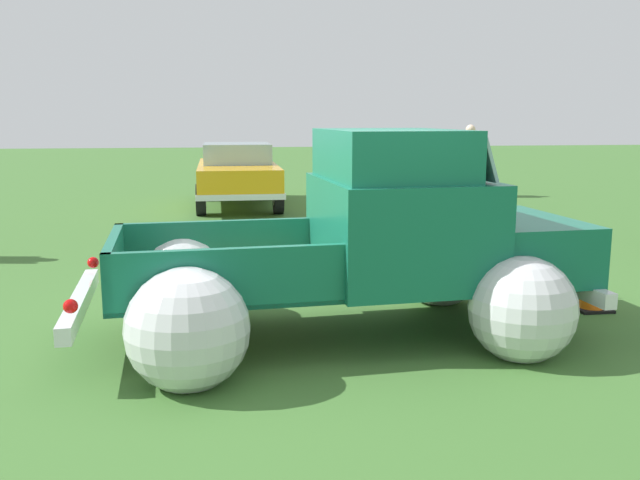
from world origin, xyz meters
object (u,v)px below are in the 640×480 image
object	(u,v)px
show_car_1	(384,170)
lane_cone_1	(564,271)
show_car_0	(237,172)
lane_cone_0	(593,281)
vintage_pickup_truck	(373,255)
spectator_0	(470,155)

from	to	relation	value
show_car_1	lane_cone_1	bearing A→B (deg)	-11.42
show_car_0	lane_cone_0	xyz separation A→B (m)	(3.55, -9.11, -0.47)
show_car_1	show_car_0	bearing A→B (deg)	-99.16
lane_cone_0	vintage_pickup_truck	bearing A→B (deg)	-169.95
spectator_0	lane_cone_0	xyz separation A→B (m)	(-2.37, -10.21, -0.74)
vintage_pickup_truck	spectator_0	xyz separation A→B (m)	(4.87, 10.65, 0.30)
vintage_pickup_truck	lane_cone_0	size ratio (longest dim) A/B	7.54
show_car_0	show_car_1	world-z (taller)	same
show_car_1	lane_cone_1	xyz separation A→B (m)	(0.01, -8.76, -0.47)
spectator_0	lane_cone_1	distance (m)	10.04
vintage_pickup_truck	lane_cone_1	xyz separation A→B (m)	(2.42, 0.94, -0.45)
lane_cone_0	lane_cone_1	size ratio (longest dim) A/B	1.00
show_car_0	show_car_1	xyz separation A→B (m)	(3.47, 0.14, 0.00)
vintage_pickup_truck	lane_cone_0	world-z (taller)	vintage_pickup_truck
show_car_1	lane_cone_0	distance (m)	9.26
vintage_pickup_truck	spectator_0	size ratio (longest dim) A/B	2.59
show_car_1	spectator_0	size ratio (longest dim) A/B	2.72
show_car_1	spectator_0	world-z (taller)	spectator_0
show_car_0	lane_cone_0	size ratio (longest dim) A/B	6.75
lane_cone_0	lane_cone_1	distance (m)	0.50
vintage_pickup_truck	show_car_1	xyz separation A→B (m)	(2.41, 9.69, 0.03)
show_car_0	spectator_0	size ratio (longest dim) A/B	2.32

